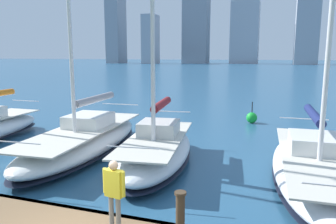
{
  "coord_description": "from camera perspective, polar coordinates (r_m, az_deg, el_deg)",
  "views": [
    {
      "loc": [
        -3.9,
        5.24,
        4.4
      ],
      "look_at": [
        0.09,
        -6.69,
        2.2
      ],
      "focal_mm": 35.0,
      "sensor_mm": 36.0,
      "label": 1
    }
  ],
  "objects": [
    {
      "name": "sailboat_grey",
      "position": [
        15.25,
        -14.4,
        -4.56
      ],
      "size": [
        3.47,
        9.5,
        12.1
      ],
      "color": "white",
      "rests_on": "ground"
    },
    {
      "name": "person_yellow_shirt",
      "position": [
        7.44,
        -9.37,
        -12.9
      ],
      "size": [
        0.57,
        0.24,
        1.55
      ],
      "color": "gray",
      "rests_on": "dock_pier"
    },
    {
      "name": "mooring_post",
      "position": [
        7.4,
        2.15,
        -16.83
      ],
      "size": [
        0.26,
        0.26,
        0.91
      ],
      "color": "#423323",
      "rests_on": "dock_pier"
    },
    {
      "name": "city_skyline",
      "position": [
        166.43,
        17.51,
        13.97
      ],
      "size": [
        164.05,
        24.08,
        46.08
      ],
      "color": "#9A9FA9",
      "rests_on": "ground"
    },
    {
      "name": "sailboat_maroon",
      "position": [
        13.17,
        -1.96,
        -6.34
      ],
      "size": [
        3.45,
        7.35,
        12.38
      ],
      "color": "silver",
      "rests_on": "ground"
    },
    {
      "name": "sailboat_navy",
      "position": [
        12.61,
        24.24,
        -8.47
      ],
      "size": [
        3.17,
        9.17,
        11.97
      ],
      "color": "white",
      "rests_on": "ground"
    },
    {
      "name": "channel_buoy",
      "position": [
        22.07,
        14.37,
        -0.96
      ],
      "size": [
        0.7,
        0.7,
        1.4
      ],
      "color": "green",
      "rests_on": "ground"
    }
  ]
}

